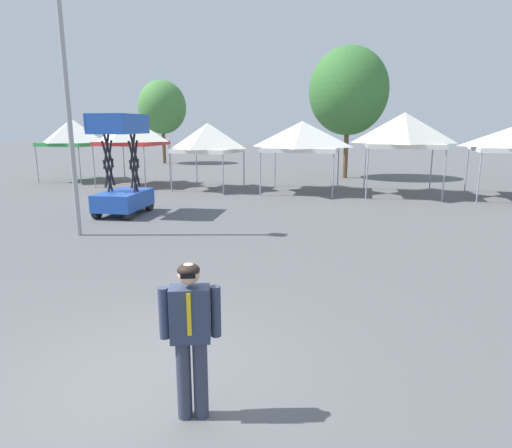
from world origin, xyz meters
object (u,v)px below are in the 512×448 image
object	(u,v)px
canopy_tent_far_left	(208,138)
light_pole_near_lift	(66,84)
tree_behind_tents_center	(348,91)
canopy_tent_right_of_center	(131,131)
tree_behind_tents_left	(162,107)
canopy_tent_behind_left	(302,136)
canopy_tent_behind_right	(404,130)
traffic_cone_lot_center	(171,299)
person_foreground	(191,330)
canopy_tent_left_of_center	(73,132)
scissor_lift	(123,184)

from	to	relation	value
canopy_tent_far_left	light_pole_near_lift	size ratio (longest dim) A/B	0.44
tree_behind_tents_center	canopy_tent_right_of_center	bearing A→B (deg)	-147.81
light_pole_near_lift	tree_behind_tents_left	xyz separation A→B (m)	(-9.75, 23.60, 0.38)
canopy_tent_behind_left	tree_behind_tents_center	size ratio (longest dim) A/B	0.46
canopy_tent_behind_right	traffic_cone_lot_center	size ratio (longest dim) A/B	7.58
canopy_tent_far_left	canopy_tent_behind_left	size ratio (longest dim) A/B	0.91
tree_behind_tents_left	tree_behind_tents_center	xyz separation A→B (m)	(15.87, -6.64, 0.49)
person_foreground	canopy_tent_behind_right	bearing A→B (deg)	81.65
canopy_tent_right_of_center	canopy_tent_behind_left	xyz separation A→B (m)	(9.11, 0.15, -0.20)
light_pole_near_lift	tree_behind_tents_center	size ratio (longest dim) A/B	0.96
canopy_tent_behind_left	tree_behind_tents_left	distance (m)	19.59
light_pole_near_lift	canopy_tent_left_of_center	bearing A→B (deg)	128.53
canopy_tent_far_left	tree_behind_tents_left	xyz separation A→B (m)	(-9.76, 13.66, 2.09)
canopy_tent_left_of_center	tree_behind_tents_center	xyz separation A→B (m)	(14.92, 5.91, 2.37)
canopy_tent_behind_left	scissor_lift	size ratio (longest dim) A/B	1.01
person_foreground	tree_behind_tents_center	world-z (taller)	tree_behind_tents_center
canopy_tent_left_of_center	canopy_tent_right_of_center	distance (m)	4.38
canopy_tent_behind_right	light_pole_near_lift	xyz separation A→B (m)	(-9.21, -10.73, 1.32)
canopy_tent_behind_right	tree_behind_tents_left	bearing A→B (deg)	145.82
canopy_tent_behind_left	canopy_tent_behind_right	xyz separation A→B (m)	(4.59, 0.29, 0.30)
canopy_tent_left_of_center	canopy_tent_right_of_center	world-z (taller)	canopy_tent_right_of_center
tree_behind_tents_left	traffic_cone_lot_center	size ratio (longest dim) A/B	13.92
person_foreground	canopy_tent_right_of_center	bearing A→B (deg)	123.37
canopy_tent_far_left	light_pole_near_lift	xyz separation A→B (m)	(-0.01, -9.94, 1.71)
traffic_cone_lot_center	canopy_tent_far_left	bearing A→B (deg)	109.95
canopy_tent_left_of_center	canopy_tent_far_left	xyz separation A→B (m)	(8.81, -1.11, -0.21)
scissor_lift	traffic_cone_lot_center	distance (m)	9.24
scissor_lift	traffic_cone_lot_center	xyz separation A→B (m)	(5.62, -7.29, -0.86)
canopy_tent_behind_right	person_foreground	bearing A→B (deg)	-98.35
person_foreground	light_pole_near_lift	distance (m)	9.95
person_foreground	tree_behind_tents_left	bearing A→B (deg)	118.49
canopy_tent_right_of_center	canopy_tent_far_left	xyz separation A→B (m)	(4.49, -0.35, -0.29)
tree_behind_tents_center	light_pole_near_lift	bearing A→B (deg)	-109.85
canopy_tent_far_left	traffic_cone_lot_center	world-z (taller)	canopy_tent_far_left
canopy_tent_behind_right	traffic_cone_lot_center	xyz separation A→B (m)	(-4.06, -14.93, -2.71)
canopy_tent_left_of_center	canopy_tent_behind_right	bearing A→B (deg)	-1.03
scissor_lift	tree_behind_tents_left	world-z (taller)	tree_behind_tents_left
canopy_tent_behind_left	tree_behind_tents_left	world-z (taller)	tree_behind_tents_left
canopy_tent_left_of_center	canopy_tent_behind_right	world-z (taller)	canopy_tent_behind_right
canopy_tent_left_of_center	canopy_tent_behind_right	xyz separation A→B (m)	(18.01, -0.32, 0.18)
canopy_tent_right_of_center	traffic_cone_lot_center	xyz separation A→B (m)	(9.63, -14.49, -2.61)
tree_behind_tents_left	tree_behind_tents_center	distance (m)	17.21
canopy_tent_left_of_center	person_foreground	distance (m)	23.55
canopy_tent_far_left	light_pole_near_lift	world-z (taller)	light_pole_near_lift
canopy_tent_behind_right	traffic_cone_lot_center	distance (m)	15.71
canopy_tent_right_of_center	canopy_tent_behind_right	world-z (taller)	canopy_tent_behind_right
traffic_cone_lot_center	canopy_tent_left_of_center	bearing A→B (deg)	132.43
canopy_tent_far_left	canopy_tent_behind_right	distance (m)	9.24
canopy_tent_far_left	traffic_cone_lot_center	xyz separation A→B (m)	(5.13, -14.14, -2.32)
person_foreground	traffic_cone_lot_center	size ratio (longest dim) A/B	3.61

